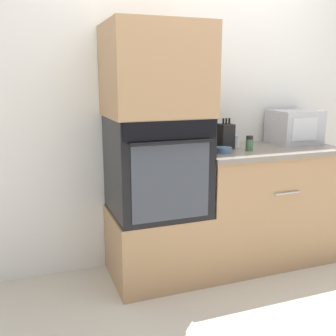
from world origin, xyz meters
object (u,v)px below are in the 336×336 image
object	(u,v)px
condiment_jar_far	(249,143)
knife_block	(226,136)
bowl	(224,150)
condiment_jar_mid	(207,145)
microwave	(294,127)
wall_oven	(157,165)
condiment_jar_near	(236,141)

from	to	relation	value
condiment_jar_far	knife_block	bearing A→B (deg)	128.47
knife_block	bowl	distance (m)	0.20
bowl	condiment_jar_far	world-z (taller)	condiment_jar_far
condiment_jar_mid	condiment_jar_far	world-z (taller)	condiment_jar_far
microwave	condiment_jar_far	size ratio (longest dim) A/B	3.36
wall_oven	microwave	size ratio (longest dim) A/B	1.84
microwave	condiment_jar_far	bearing A→B (deg)	-160.94
bowl	condiment_jar_far	size ratio (longest dim) A/B	1.07
wall_oven	condiment_jar_mid	xyz separation A→B (m)	(0.40, 0.02, 0.12)
microwave	bowl	world-z (taller)	microwave
wall_oven	bowl	distance (m)	0.51
microwave	condiment_jar_mid	distance (m)	0.86
condiment_jar_near	condiment_jar_far	distance (m)	0.17
wall_oven	condiment_jar_near	xyz separation A→B (m)	(0.69, 0.10, 0.12)
condiment_jar_far	microwave	bearing A→B (deg)	19.06
condiment_jar_near	condiment_jar_far	size ratio (longest dim) A/B	0.83
knife_block	condiment_jar_far	bearing A→B (deg)	-51.53
bowl	microwave	bearing A→B (deg)	14.40
bowl	condiment_jar_mid	xyz separation A→B (m)	(-0.09, 0.10, 0.02)
microwave	condiment_jar_mid	xyz separation A→B (m)	(-0.85, -0.10, -0.09)
condiment_jar_near	wall_oven	bearing A→B (deg)	-171.56
condiment_jar_near	condiment_jar_mid	bearing A→B (deg)	-164.39
microwave	knife_block	size ratio (longest dim) A/B	1.61
bowl	condiment_jar_near	bearing A→B (deg)	42.07
bowl	wall_oven	bearing A→B (deg)	171.03
condiment_jar_near	condiment_jar_mid	distance (m)	0.30
condiment_jar_mid	condiment_jar_far	xyz separation A→B (m)	(0.31, -0.09, 0.01)
microwave	condiment_jar_mid	size ratio (longest dim) A/B	4.33
microwave	wall_oven	bearing A→B (deg)	-174.64
wall_oven	knife_block	xyz separation A→B (m)	(0.59, 0.08, 0.17)
knife_block	condiment_jar_near	size ratio (longest dim) A/B	2.50
microwave	bowl	size ratio (longest dim) A/B	3.15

